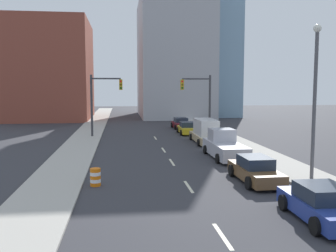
{
  "coord_description": "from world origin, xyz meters",
  "views": [
    {
      "loc": [
        -3.51,
        -4.24,
        5.25
      ],
      "look_at": [
        0.17,
        24.85,
        2.2
      ],
      "focal_mm": 40.0,
      "sensor_mm": 36.0,
      "label": 1
    }
  ],
  "objects": [
    {
      "name": "sedan_blue",
      "position": [
        4.29,
        9.17,
        0.66
      ],
      "size": [
        2.23,
        4.46,
        1.44
      ],
      "rotation": [
        0.0,
        0.0,
        -0.02
      ],
      "color": "navy",
      "rests_on": "ground"
    },
    {
      "name": "traffic_signal_right",
      "position": [
        5.25,
        35.58,
        4.15
      ],
      "size": [
        3.35,
        0.35,
        6.55
      ],
      "color": "#38383D",
      "rests_on": "ground"
    },
    {
      "name": "lane_stripe_at_21m",
      "position": [
        0.0,
        21.37,
        0.0
      ],
      "size": [
        0.16,
        2.4,
        0.01
      ],
      "primitive_type": "cube",
      "color": "beige",
      "rests_on": "ground"
    },
    {
      "name": "lane_stripe_at_15m",
      "position": [
        0.0,
        14.81,
        0.0
      ],
      "size": [
        0.16,
        2.4,
        0.01
      ],
      "primitive_type": "cube",
      "color": "beige",
      "rests_on": "ground"
    },
    {
      "name": "building_brick_left",
      "position": [
        -15.49,
        59.66,
        7.96
      ],
      "size": [
        14.0,
        16.0,
        15.92
      ],
      "color": "brown",
      "rests_on": "ground"
    },
    {
      "name": "street_lamp",
      "position": [
        7.13,
        15.27,
        5.0
      ],
      "size": [
        0.44,
        0.44,
        8.65
      ],
      "color": "#4C4C51",
      "rests_on": "ground"
    },
    {
      "name": "traffic_signal_left",
      "position": [
        -5.67,
        35.58,
        4.15
      ],
      "size": [
        3.35,
        0.35,
        6.55
      ],
      "color": "#38383D",
      "rests_on": "ground"
    },
    {
      "name": "building_office_center",
      "position": [
        5.95,
        63.66,
        10.36
      ],
      "size": [
        12.0,
        20.0,
        20.72
      ],
      "color": "#A8A8AD",
      "rests_on": "ground"
    },
    {
      "name": "sidewalk_right",
      "position": [
        7.18,
        44.42,
        0.06
      ],
      "size": [
        3.16,
        88.83,
        0.12
      ],
      "color": "#ADA89E",
      "rests_on": "ground"
    },
    {
      "name": "building_glass_right",
      "position": [
        10.8,
        67.66,
        16.04
      ],
      "size": [
        13.0,
        20.0,
        32.08
      ],
      "color": "#7A9EB7",
      "rests_on": "ground"
    },
    {
      "name": "traffic_barrel",
      "position": [
        -4.9,
        15.63,
        0.47
      ],
      "size": [
        0.56,
        0.56,
        0.95
      ],
      "color": "orange",
      "rests_on": "ground"
    },
    {
      "name": "box_truck_tan",
      "position": [
        4.37,
        29.96,
        1.06
      ],
      "size": [
        2.24,
        6.34,
        2.27
      ],
      "rotation": [
        0.0,
        0.0,
        -0.01
      ],
      "color": "tan",
      "rests_on": "ground"
    },
    {
      "name": "sedan_brown",
      "position": [
        3.84,
        15.35,
        0.66
      ],
      "size": [
        2.04,
        4.76,
        1.44
      ],
      "rotation": [
        0.0,
        0.0,
        0.01
      ],
      "color": "brown",
      "rests_on": "ground"
    },
    {
      "name": "lane_stripe_at_34m",
      "position": [
        0.0,
        34.03,
        0.0
      ],
      "size": [
        0.16,
        2.4,
        0.01
      ],
      "primitive_type": "cube",
      "color": "beige",
      "rests_on": "ground"
    },
    {
      "name": "lane_stripe_at_27m",
      "position": [
        0.0,
        26.54,
        0.0
      ],
      "size": [
        0.16,
        2.4,
        0.01
      ],
      "primitive_type": "cube",
      "color": "beige",
      "rests_on": "ground"
    },
    {
      "name": "sidewalk_left",
      "position": [
        -7.18,
        44.42,
        0.06
      ],
      "size": [
        3.16,
        88.83,
        0.12
      ],
      "color": "#ADA89E",
      "rests_on": "ground"
    },
    {
      "name": "sedan_yellow",
      "position": [
        3.9,
        37.01,
        0.62
      ],
      "size": [
        2.06,
        4.53,
        1.36
      ],
      "rotation": [
        0.0,
        0.0,
        -0.01
      ],
      "color": "gold",
      "rests_on": "ground"
    },
    {
      "name": "sedan_maroon",
      "position": [
        4.04,
        42.61,
        0.64
      ],
      "size": [
        2.15,
        4.32,
        1.4
      ],
      "rotation": [
        0.0,
        0.0,
        0.03
      ],
      "color": "maroon",
      "rests_on": "ground"
    },
    {
      "name": "pickup_truck_silver",
      "position": [
        4.13,
        22.65,
        0.85
      ],
      "size": [
        2.33,
        6.07,
        2.08
      ],
      "rotation": [
        0.0,
        0.0,
        0.01
      ],
      "color": "#B2B2BC",
      "rests_on": "ground"
    },
    {
      "name": "lane_stripe_at_8m",
      "position": [
        0.0,
        8.18,
        0.0
      ],
      "size": [
        0.16,
        2.4,
        0.01
      ],
      "primitive_type": "cube",
      "color": "beige",
      "rests_on": "ground"
    }
  ]
}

